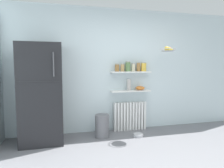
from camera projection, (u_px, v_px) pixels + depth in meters
The scene contains 17 objects.
ground_plane at pixel (141, 161), 2.93m from camera, with size 7.04×7.04×0.00m, color slate.
back_wall at pixel (115, 70), 4.30m from camera, with size 7.04×0.10×2.60m, color silver.
refrigerator at pixel (42, 94), 3.61m from camera, with size 0.74×0.70×1.79m.
radiator at pixel (130, 116), 4.34m from camera, with size 0.72×0.12×0.61m.
wall_shelf_lower at pixel (130, 91), 4.26m from camera, with size 0.86×0.22×0.03m, color white.
wall_shelf_upper at pixel (131, 72), 4.23m from camera, with size 0.86×0.22×0.03m, color white.
storage_jar_0 at pixel (117, 68), 4.15m from camera, with size 0.09×0.09×0.16m.
storage_jar_1 at pixel (123, 68), 4.17m from camera, with size 0.08×0.08×0.17m.
storage_jar_2 at pixel (128, 66), 4.20m from camera, with size 0.10×0.10×0.21m.
storage_jar_3 at pixel (133, 67), 4.23m from camera, with size 0.08×0.08×0.17m.
storage_jar_4 at pixel (139, 67), 4.26m from camera, with size 0.08×0.08×0.20m.
storage_jar_5 at pixel (144, 67), 4.29m from camera, with size 0.11×0.11×0.19m.
vase at pixel (129, 85), 4.24m from camera, with size 0.09×0.09×0.24m, color #B2ADA8.
shelf_bowl at pixel (140, 88), 4.31m from camera, with size 0.20×0.20×0.09m, color orange.
trash_bin at pixel (102, 126), 3.91m from camera, with size 0.28×0.28×0.45m, color slate.
pet_food_bowl at pixel (138, 135), 3.97m from camera, with size 0.20×0.20×0.05m, color #B7B7BC.
hanging_fruit_basket at pixel (168, 49), 4.09m from camera, with size 0.32×0.32×0.10m.
Camera 1 is at (-1.11, -2.12, 1.40)m, focal length 31.91 mm.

